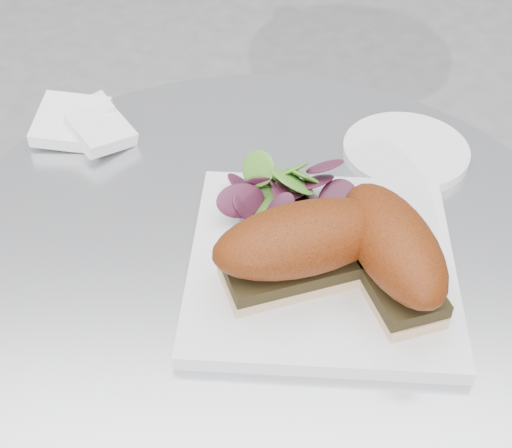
{
  "coord_description": "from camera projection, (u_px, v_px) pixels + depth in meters",
  "views": [
    {
      "loc": [
        0.0,
        -0.51,
        1.25
      ],
      "look_at": [
        -0.01,
        0.01,
        0.77
      ],
      "focal_mm": 50.0,
      "sensor_mm": 36.0,
      "label": 1
    }
  ],
  "objects": [
    {
      "name": "salad",
      "position": [
        288.0,
        188.0,
        0.74
      ],
      "size": [
        0.11,
        0.11,
        0.05
      ],
      "primitive_type": null,
      "color": "#588E2E",
      "rests_on": "plate"
    },
    {
      "name": "saucer",
      "position": [
        406.0,
        151.0,
        0.84
      ],
      "size": [
        0.15,
        0.15,
        0.01
      ],
      "primitive_type": "cylinder",
      "color": "white",
      "rests_on": "table"
    },
    {
      "name": "sandwich_right",
      "position": [
        392.0,
        250.0,
        0.65
      ],
      "size": [
        0.12,
        0.17,
        0.08
      ],
      "rotation": [
        0.0,
        0.0,
        -1.25
      ],
      "color": "#D6B085",
      "rests_on": "plate"
    },
    {
      "name": "table",
      "position": [
        260.0,
        391.0,
        0.89
      ],
      "size": [
        0.7,
        0.7,
        0.73
      ],
      "color": "silver",
      "rests_on": "ground"
    },
    {
      "name": "plate",
      "position": [
        321.0,
        264.0,
        0.71
      ],
      "size": [
        0.27,
        0.27,
        0.02
      ],
      "primitive_type": "cube",
      "rotation": [
        0.0,
        0.0,
        -0.05
      ],
      "color": "white",
      "rests_on": "table"
    },
    {
      "name": "sandwich_left",
      "position": [
        303.0,
        245.0,
        0.65
      ],
      "size": [
        0.19,
        0.13,
        0.08
      ],
      "rotation": [
        0.0,
        0.0,
        0.33
      ],
      "color": "#D6B085",
      "rests_on": "plate"
    },
    {
      "name": "napkin",
      "position": [
        87.0,
        133.0,
        0.87
      ],
      "size": [
        0.14,
        0.14,
        0.02
      ],
      "primitive_type": null,
      "rotation": [
        0.0,
        0.0,
        -0.39
      ],
      "color": "white",
      "rests_on": "table"
    }
  ]
}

